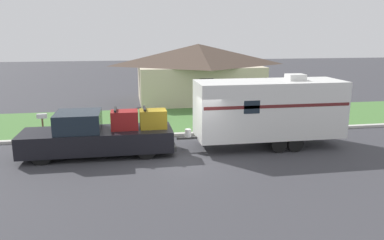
# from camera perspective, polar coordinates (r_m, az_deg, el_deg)

# --- Properties ---
(ground_plane) EXTENTS (120.00, 120.00, 0.00)m
(ground_plane) POSITION_cam_1_polar(r_m,az_deg,el_deg) (15.85, 0.10, -5.96)
(ground_plane) COLOR #38383D
(curb_strip) EXTENTS (80.00, 0.30, 0.14)m
(curb_strip) POSITION_cam_1_polar(r_m,az_deg,el_deg) (19.37, -1.81, -2.19)
(curb_strip) COLOR beige
(curb_strip) RESTS_ON ground_plane
(lawn_strip) EXTENTS (80.00, 7.00, 0.03)m
(lawn_strip) POSITION_cam_1_polar(r_m,az_deg,el_deg) (22.89, -3.08, 0.04)
(lawn_strip) COLOR #477538
(lawn_strip) RESTS_ON ground_plane
(house_across_street) EXTENTS (9.87, 6.66, 4.39)m
(house_across_street) POSITION_cam_1_polar(r_m,az_deg,el_deg) (29.26, 0.96, 7.39)
(house_across_street) COLOR beige
(house_across_street) RESTS_ON ground_plane
(pickup_truck) EXTENTS (6.49, 2.06, 2.04)m
(pickup_truck) POSITION_cam_1_polar(r_m,az_deg,el_deg) (16.60, -14.02, -2.26)
(pickup_truck) COLOR black
(pickup_truck) RESTS_ON ground_plane
(travel_trailer) EXTENTS (7.63, 2.27, 3.36)m
(travel_trailer) POSITION_cam_1_polar(r_m,az_deg,el_deg) (17.53, 11.65, 1.70)
(travel_trailer) COLOR black
(travel_trailer) RESTS_ON ground_plane
(mailbox) EXTENTS (0.48, 0.20, 1.27)m
(mailbox) POSITION_cam_1_polar(r_m,az_deg,el_deg) (20.05, -21.86, 0.05)
(mailbox) COLOR brown
(mailbox) RESTS_ON ground_plane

